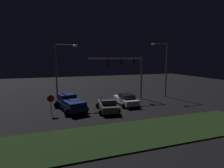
# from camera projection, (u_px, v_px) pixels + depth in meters

# --- Properties ---
(ground_plane) EXTENTS (80.00, 80.00, 0.00)m
(ground_plane) POSITION_uv_depth(u_px,v_px,m) (109.00, 106.00, 23.53)
(ground_plane) COLOR black
(grass_median) EXTENTS (22.78, 5.40, 0.10)m
(grass_median) POSITION_uv_depth(u_px,v_px,m) (143.00, 133.00, 14.96)
(grass_median) COLOR black
(grass_median) RESTS_ON ground_plane
(pickup_truck) EXTENTS (3.74, 5.72, 1.80)m
(pickup_truck) POSITION_uv_depth(u_px,v_px,m) (70.00, 102.00, 21.54)
(pickup_truck) COLOR navy
(pickup_truck) RESTS_ON ground_plane
(car_sedan) EXTENTS (2.56, 4.45, 1.51)m
(car_sedan) POSITION_uv_depth(u_px,v_px,m) (126.00, 99.00, 23.99)
(car_sedan) COLOR silver
(car_sedan) RESTS_ON ground_plane
(car_sedan_far) EXTENTS (2.86, 4.60, 1.51)m
(car_sedan_far) POSITION_uv_depth(u_px,v_px,m) (107.00, 105.00, 21.16)
(car_sedan_far) COLOR #514C47
(car_sedan_far) RESTS_ON ground_plane
(traffic_signal_gantry) EXTENTS (8.32, 0.56, 6.50)m
(traffic_signal_gantry) POSITION_uv_depth(u_px,v_px,m) (127.00, 67.00, 26.61)
(traffic_signal_gantry) COLOR slate
(traffic_signal_gantry) RESTS_ON ground_plane
(street_lamp_left) EXTENTS (3.02, 0.44, 8.07)m
(street_lamp_left) POSITION_uv_depth(u_px,v_px,m) (61.00, 66.00, 24.02)
(street_lamp_left) COLOR slate
(street_lamp_left) RESTS_ON ground_plane
(street_lamp_right) EXTENTS (2.97, 0.44, 8.49)m
(street_lamp_right) POSITION_uv_depth(u_px,v_px,m) (163.00, 63.00, 28.40)
(street_lamp_right) COLOR slate
(street_lamp_right) RESTS_ON ground_plane
(stop_sign) EXTENTS (0.76, 0.08, 2.23)m
(stop_sign) POSITION_uv_depth(u_px,v_px,m) (51.00, 101.00, 19.49)
(stop_sign) COLOR slate
(stop_sign) RESTS_ON ground_plane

